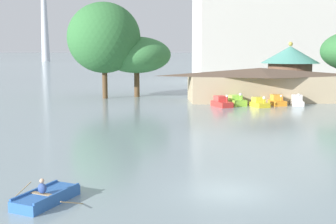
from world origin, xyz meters
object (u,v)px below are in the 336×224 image
at_px(pedal_boat_white, 297,101).
at_px(boathouse, 259,84).
at_px(pedal_boat_orange, 277,101).
at_px(background_building_block, 260,27).
at_px(shoreline_tree_mid, 137,55).
at_px(rowboat_with_rower, 46,197).
at_px(green_roof_pavilion, 290,66).
at_px(shoreline_tree_tall_left, 104,38).
at_px(pedal_boat_yellow, 259,103).
at_px(pedal_boat_lime, 236,101).
at_px(pedal_boat_red, 222,102).

xyz_separation_m(pedal_boat_white, boathouse, (-3.67, 4.66, 1.84)).
height_order(pedal_boat_orange, background_building_block, background_building_block).
relative_size(shoreline_tree_mid, background_building_block, 0.35).
xyz_separation_m(pedal_boat_orange, pedal_boat_white, (2.56, 0.05, -0.01)).
bearing_deg(rowboat_with_rower, green_roof_pavilion, -1.31).
distance_m(pedal_boat_white, shoreline_tree_mid, 23.88).
height_order(green_roof_pavilion, shoreline_tree_tall_left, shoreline_tree_tall_left).
distance_m(shoreline_tree_mid, background_building_block, 41.54).
bearing_deg(pedal_boat_yellow, background_building_block, 149.01).
distance_m(rowboat_with_rower, background_building_block, 83.93).
bearing_deg(rowboat_with_rower, pedal_boat_lime, 2.62).
height_order(boathouse, background_building_block, background_building_block).
bearing_deg(pedal_boat_yellow, pedal_boat_red, -113.11).
xyz_separation_m(shoreline_tree_mid, background_building_block, (26.35, 31.59, 5.73)).
relative_size(pedal_boat_yellow, shoreline_tree_tall_left, 0.20).
relative_size(shoreline_tree_tall_left, background_building_block, 0.47).
height_order(pedal_boat_white, background_building_block, background_building_block).
xyz_separation_m(pedal_boat_yellow, boathouse, (1.55, 6.26, 1.88)).
height_order(pedal_boat_lime, pedal_boat_orange, pedal_boat_lime).
height_order(rowboat_with_rower, pedal_boat_yellow, pedal_boat_yellow).
height_order(rowboat_with_rower, pedal_boat_lime, pedal_boat_lime).
relative_size(pedal_boat_red, boathouse, 0.16).
relative_size(pedal_boat_yellow, pedal_boat_white, 0.91).
bearing_deg(green_roof_pavilion, rowboat_with_rower, -118.30).
xyz_separation_m(pedal_boat_lime, boathouse, (4.10, 4.76, 1.82)).
distance_m(green_roof_pavilion, shoreline_tree_mid, 25.71).
distance_m(pedal_boat_red, pedal_boat_white, 9.87).
distance_m(pedal_boat_orange, boathouse, 5.17).
height_order(pedal_boat_red, boathouse, boathouse).
relative_size(pedal_boat_red, shoreline_tree_tall_left, 0.24).
bearing_deg(pedal_boat_white, green_roof_pavilion, 176.95).
distance_m(boathouse, green_roof_pavilion, 14.92).
xyz_separation_m(pedal_boat_lime, pedal_boat_white, (7.77, 0.11, -0.02)).
distance_m(pedal_boat_lime, green_roof_pavilion, 21.37).
bearing_deg(pedal_boat_lime, shoreline_tree_tall_left, -133.74).
height_order(pedal_boat_lime, shoreline_tree_mid, shoreline_tree_mid).
height_order(pedal_boat_yellow, boathouse, boathouse).
relative_size(green_roof_pavilion, background_building_block, 0.33).
bearing_deg(boathouse, pedal_boat_lime, -130.74).
height_order(rowboat_with_rower, pedal_boat_white, pedal_boat_white).
distance_m(pedal_boat_yellow, shoreline_tree_mid, 20.55).
xyz_separation_m(rowboat_with_rower, pedal_boat_orange, (21.08, 35.10, 0.26)).
xyz_separation_m(pedal_boat_yellow, green_roof_pavilion, (9.67, 18.62, 3.84)).
bearing_deg(background_building_block, shoreline_tree_tall_left, -132.66).
bearing_deg(shoreline_tree_mid, pedal_boat_red, -48.51).
distance_m(green_roof_pavilion, background_building_block, 26.67).
bearing_deg(pedal_boat_orange, shoreline_tree_tall_left, -120.10).
distance_m(pedal_boat_red, pedal_boat_orange, 7.32).
xyz_separation_m(pedal_boat_yellow, shoreline_tree_mid, (-15.24, 12.55, 5.70)).
bearing_deg(pedal_boat_orange, rowboat_with_rower, -39.08).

